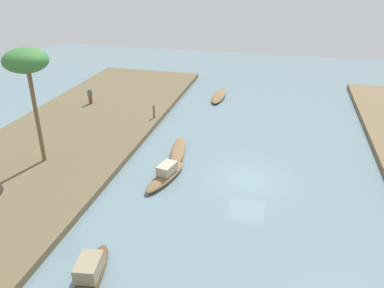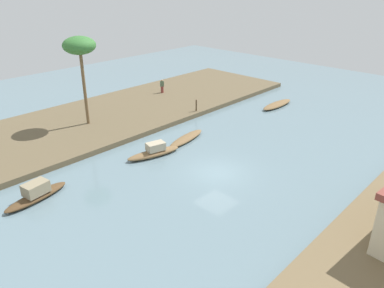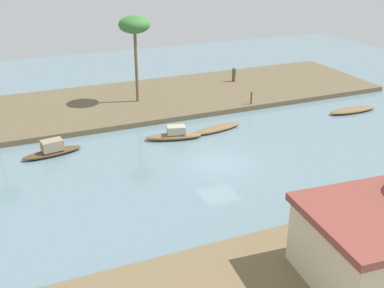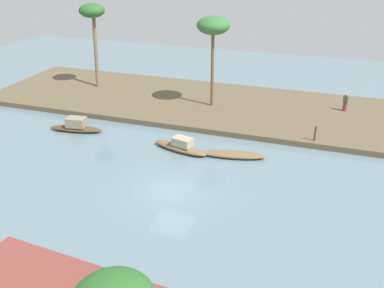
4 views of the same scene
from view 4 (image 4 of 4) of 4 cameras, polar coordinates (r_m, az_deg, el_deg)
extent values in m
plane|color=slate|center=(26.48, -2.72, -6.16)|extent=(75.42, 75.42, 0.00)
cube|color=brown|center=(39.19, 5.21, 4.92)|extent=(45.76, 12.17, 0.45)
ellipsoid|color=brown|center=(30.40, 5.52, -1.41)|extent=(4.65, 1.82, 0.41)
ellipsoid|color=brown|center=(35.66, -15.11, 1.96)|extent=(4.43, 1.72, 0.42)
cube|color=gray|center=(35.41, -15.13, 2.82)|extent=(1.62, 1.20, 0.75)
ellipsoid|color=brown|center=(31.17, -1.58, -0.51)|extent=(4.52, 2.11, 0.48)
cube|color=tan|center=(30.83, -1.26, 0.30)|extent=(1.57, 1.19, 0.61)
cylinder|color=brown|center=(39.66, 19.61, 4.69)|extent=(0.44, 0.44, 0.75)
cube|color=#4C664C|center=(39.44, 19.75, 5.61)|extent=(0.46, 0.37, 0.60)
sphere|color=tan|center=(39.32, 19.83, 6.16)|extent=(0.20, 0.20, 0.20)
cylinder|color=#4C3823|center=(32.82, 16.02, 1.36)|extent=(0.14, 0.14, 1.16)
cylinder|color=brown|center=(37.84, 2.72, 9.78)|extent=(0.28, 0.38, 6.49)
ellipsoid|color=#387533|center=(37.01, 2.84, 15.46)|extent=(2.79, 2.79, 1.54)
cylinder|color=#7F6647|center=(44.45, -12.65, 11.84)|extent=(0.35, 0.78, 6.93)
ellipsoid|color=#2D6628|center=(43.74, -13.15, 16.87)|extent=(2.46, 2.46, 1.35)
camera|label=1|loc=(35.75, -40.65, 18.46)|focal=34.99mm
camera|label=2|loc=(27.41, -60.00, 11.19)|focal=34.85mm
camera|label=3|loc=(22.22, -85.84, 3.58)|focal=43.67mm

